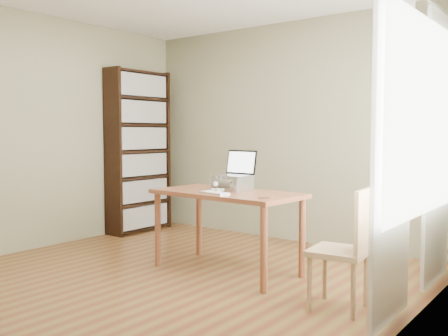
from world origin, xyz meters
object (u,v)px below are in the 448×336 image
bookshelf (139,151)px  chair (348,245)px  desk (227,202)px  laptop (236,170)px  keyboard (214,193)px  cat (231,183)px

bookshelf → chair: bookshelf is taller
desk → laptop: size_ratio=4.02×
laptop → keyboard: 0.41m
bookshelf → keyboard: bookshelf is taller
cat → laptop: bearing=39.9°
bookshelf → desk: bearing=-22.4°
laptop → chair: laptop is taller
bookshelf → desk: size_ratio=1.47×
keyboard → desk: bearing=106.6°
bookshelf → laptop: size_ratio=5.90×
bookshelf → laptop: (2.09, -0.72, -0.11)m
bookshelf → chair: bearing=-18.9°
laptop → cat: (-0.04, -0.03, -0.12)m
desk → laptop: bearing=93.7°
desk → keyboard: bearing=-79.4°
keyboard → cat: size_ratio=0.60×
keyboard → chair: 1.32m
keyboard → chair: size_ratio=0.33×
desk → keyboard: (0.03, -0.22, 0.11)m
bookshelf → laptop: bookshelf is taller
desk → cat: (-0.04, 0.11, 0.17)m
desk → chair: bearing=-9.3°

